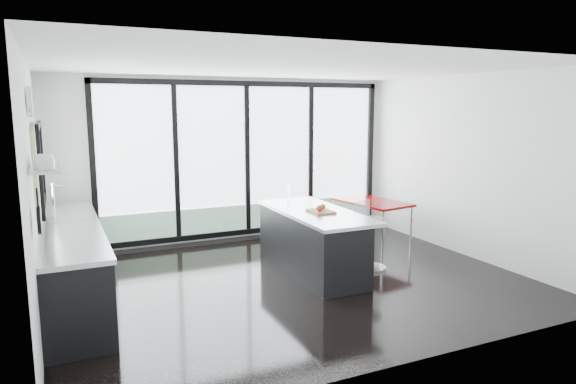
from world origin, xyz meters
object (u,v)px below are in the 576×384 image
island (311,241)px  bar_stool_near (370,243)px  bar_stool_far (342,237)px  red_table (372,221)px

island → bar_stool_near: island is taller
island → bar_stool_far: (0.75, 0.42, -0.13)m
island → bar_stool_near: bearing=-16.3°
bar_stool_far → red_table: red_table is taller
bar_stool_near → red_table: size_ratio=0.57×
island → red_table: size_ratio=1.63×
bar_stool_far → red_table: size_ratio=0.47×
island → red_table: island is taller
bar_stool_near → bar_stool_far: bearing=75.8°
bar_stool_far → red_table: bearing=10.6°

